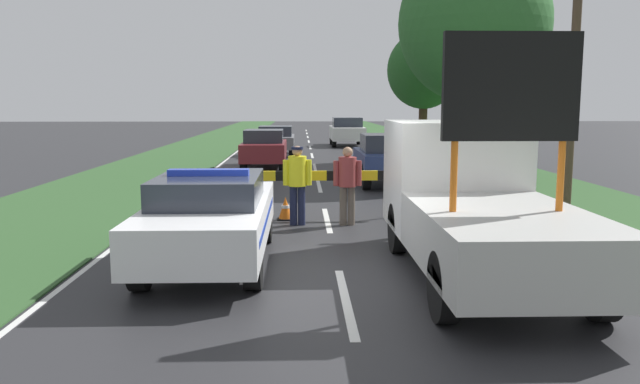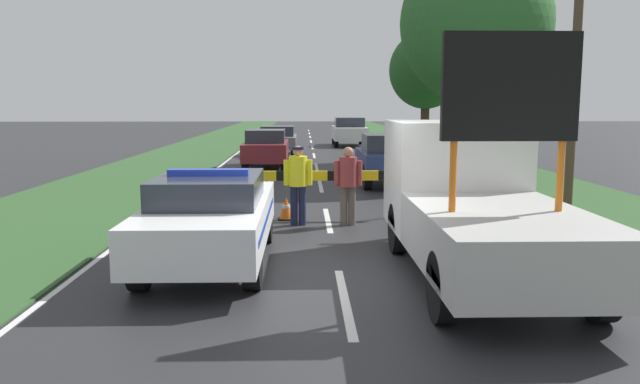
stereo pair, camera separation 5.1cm
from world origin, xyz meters
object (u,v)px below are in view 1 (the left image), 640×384
object	(u,v)px
police_car	(211,216)
utility_pole	(573,76)
pedestrian_civilian	(347,179)
roadside_tree_near_left	(474,24)
traffic_cone_centre_front	(285,208)
road_barrier	(327,179)
queued_car_wagon_maroon	(264,148)
queued_car_suv_grey	(276,140)
roadside_tree_near_right	(424,71)
queued_car_van_white	(347,131)
traffic_cone_near_truck	(441,201)
police_officer	(297,178)
work_truck	(472,199)
traffic_cone_near_police	(410,208)
queued_car_hatch_blue	(389,158)

from	to	relation	value
police_car	utility_pole	xyz separation A→B (m)	(7.58, 4.03, 2.41)
pedestrian_civilian	roadside_tree_near_left	xyz separation A→B (m)	(4.93, 8.49, 4.28)
traffic_cone_centre_front	road_barrier	bearing A→B (deg)	6.49
police_car	queued_car_wagon_maroon	world-z (taller)	police_car
pedestrian_civilian	queued_car_suv_grey	size ratio (longest dim) A/B	0.42
traffic_cone_centre_front	roadside_tree_near_right	bearing A→B (deg)	67.16
queued_car_van_white	utility_pole	xyz separation A→B (m)	(3.27, -24.02, 2.31)
queued_car_suv_grey	roadside_tree_near_left	size ratio (longest dim) A/B	0.50
traffic_cone_near_truck	police_officer	bearing A→B (deg)	-157.38
queued_car_wagon_maroon	roadside_tree_near_left	bearing A→B (deg)	154.28
work_truck	roadside_tree_near_right	size ratio (longest dim) A/B	0.99
police_car	queued_car_van_white	size ratio (longest dim) A/B	1.15
work_truck	roadside_tree_near_left	size ratio (longest dim) A/B	0.70
work_truck	traffic_cone_near_police	size ratio (longest dim) A/B	9.82
traffic_cone_near_police	police_officer	bearing A→B (deg)	-169.65
road_barrier	roadside_tree_near_left	size ratio (longest dim) A/B	0.43
queued_car_hatch_blue	roadside_tree_near_right	distance (m)	8.65
road_barrier	pedestrian_civilian	xyz separation A→B (m)	(0.41, -0.78, 0.07)
road_barrier	utility_pole	size ratio (longest dim) A/B	0.56
roadside_tree_near_left	utility_pole	world-z (taller)	roadside_tree_near_left
work_truck	traffic_cone_near_police	bearing A→B (deg)	-83.72
traffic_cone_near_police	roadside_tree_near_right	bearing A→B (deg)	77.88
police_car	pedestrian_civilian	bearing A→B (deg)	52.81
police_car	roadside_tree_near_right	xyz separation A→B (m)	(6.86, 17.44, 3.20)
queued_car_hatch_blue	police_officer	bearing A→B (deg)	66.43
police_officer	queued_car_wagon_maroon	bearing A→B (deg)	-98.70
queued_car_suv_grey	utility_pole	size ratio (longest dim) A/B	0.65
pedestrian_civilian	roadside_tree_near_left	distance (m)	10.71
police_officer	pedestrian_civilian	size ratio (longest dim) A/B	1.01
traffic_cone_near_truck	traffic_cone_centre_front	bearing A→B (deg)	-167.98
traffic_cone_centre_front	roadside_tree_near_right	size ratio (longest dim) A/B	0.09
police_car	traffic_cone_near_truck	distance (m)	6.65
police_officer	utility_pole	distance (m)	6.63
queued_car_suv_grey	queued_car_van_white	world-z (taller)	queued_car_van_white
pedestrian_civilian	traffic_cone_near_police	distance (m)	1.68
traffic_cone_centre_front	utility_pole	xyz separation A→B (m)	(6.47, 0.24, 2.94)
road_barrier	police_officer	world-z (taller)	police_officer
police_officer	queued_car_suv_grey	bearing A→B (deg)	-101.63
traffic_cone_centre_front	traffic_cone_near_truck	size ratio (longest dim) A/B	0.91
pedestrian_civilian	police_car	bearing A→B (deg)	-157.47
traffic_cone_near_truck	utility_pole	distance (m)	4.07
traffic_cone_near_truck	queued_car_van_white	size ratio (longest dim) A/B	0.13
queued_car_wagon_maroon	traffic_cone_near_police	bearing A→B (deg)	108.58
pedestrian_civilian	queued_car_suv_grey	distance (m)	18.38
roadside_tree_near_right	police_officer	bearing A→B (deg)	-110.97
queued_car_van_white	roadside_tree_near_left	world-z (taller)	roadside_tree_near_left
traffic_cone_near_police	queued_car_hatch_blue	size ratio (longest dim) A/B	0.14
work_truck	police_officer	xyz separation A→B (m)	(-2.70, 3.75, -0.13)
police_car	roadside_tree_near_left	size ratio (longest dim) A/B	0.62
traffic_cone_near_police	utility_pole	size ratio (longest dim) A/B	0.09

